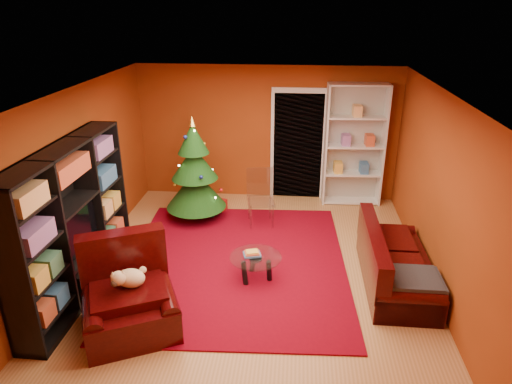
# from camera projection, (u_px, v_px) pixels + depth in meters

# --- Properties ---
(floor) EXTENTS (5.00, 5.50, 0.05)m
(floor) POSITION_uv_depth(u_px,v_px,m) (253.00, 268.00, 6.83)
(floor) COLOR #AD733F
(floor) RESTS_ON ground
(ceiling) EXTENTS (5.00, 5.50, 0.05)m
(ceiling) POSITION_uv_depth(u_px,v_px,m) (253.00, 90.00, 5.80)
(ceiling) COLOR silver
(ceiling) RESTS_ON wall_back
(wall_back) EXTENTS (5.00, 0.05, 2.60)m
(wall_back) POSITION_uv_depth(u_px,v_px,m) (267.00, 133.00, 8.87)
(wall_back) COLOR #923912
(wall_back) RESTS_ON ground
(wall_left) EXTENTS (0.05, 5.50, 2.60)m
(wall_left) POSITION_uv_depth(u_px,v_px,m) (78.00, 180.00, 6.54)
(wall_left) COLOR #923912
(wall_left) RESTS_ON ground
(wall_right) EXTENTS (0.05, 5.50, 2.60)m
(wall_right) POSITION_uv_depth(u_px,v_px,m) (441.00, 193.00, 6.10)
(wall_right) COLOR #923912
(wall_right) RESTS_ON ground
(doorway) EXTENTS (1.06, 0.60, 2.16)m
(doorway) POSITION_uv_depth(u_px,v_px,m) (298.00, 147.00, 8.87)
(doorway) COLOR black
(doorway) RESTS_ON floor
(rug) EXTENTS (3.46, 3.98, 0.02)m
(rug) POSITION_uv_depth(u_px,v_px,m) (236.00, 263.00, 6.91)
(rug) COLOR maroon
(rug) RESTS_ON floor
(media_unit) EXTENTS (0.43, 2.66, 2.04)m
(media_unit) POSITION_uv_depth(u_px,v_px,m) (72.00, 224.00, 5.89)
(media_unit) COLOR black
(media_unit) RESTS_ON floor
(christmas_tree) EXTENTS (1.11, 1.11, 1.91)m
(christmas_tree) POSITION_uv_depth(u_px,v_px,m) (195.00, 170.00, 8.01)
(christmas_tree) COLOR #124010
(christmas_tree) RESTS_ON floor
(gift_box_teal) EXTENTS (0.36, 0.36, 0.31)m
(gift_box_teal) POSITION_uv_depth(u_px,v_px,m) (206.00, 207.00, 8.42)
(gift_box_teal) COLOR #206C89
(gift_box_teal) RESTS_ON floor
(gift_box_red) EXTENTS (0.28, 0.28, 0.22)m
(gift_box_red) POSITION_uv_depth(u_px,v_px,m) (220.00, 206.00, 8.60)
(gift_box_red) COLOR maroon
(gift_box_red) RESTS_ON floor
(white_bookshelf) EXTENTS (1.12, 0.45, 2.38)m
(white_bookshelf) POSITION_uv_depth(u_px,v_px,m) (354.00, 146.00, 8.59)
(white_bookshelf) COLOR white
(white_bookshelf) RESTS_ON floor
(armchair) EXTENTS (1.53, 1.53, 0.90)m
(armchair) POSITION_uv_depth(u_px,v_px,m) (129.00, 297.00, 5.38)
(armchair) COLOR black
(armchair) RESTS_ON rug
(dog) EXTENTS (0.49, 0.44, 0.29)m
(dog) POSITION_uv_depth(u_px,v_px,m) (131.00, 278.00, 5.35)
(dog) COLOR beige
(dog) RESTS_ON armchair
(sofa) EXTENTS (0.86, 1.91, 0.82)m
(sofa) POSITION_uv_depth(u_px,v_px,m) (398.00, 258.00, 6.27)
(sofa) COLOR black
(sofa) RESTS_ON rug
(coffee_table) EXTENTS (0.89, 0.89, 0.46)m
(coffee_table) POSITION_uv_depth(u_px,v_px,m) (256.00, 268.00, 6.45)
(coffee_table) COLOR gray
(coffee_table) RESTS_ON rug
(acrylic_chair) EXTENTS (0.55, 0.58, 0.91)m
(acrylic_chair) POSITION_uv_depth(u_px,v_px,m) (261.00, 201.00, 7.94)
(acrylic_chair) COLOR #66605B
(acrylic_chair) RESTS_ON rug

